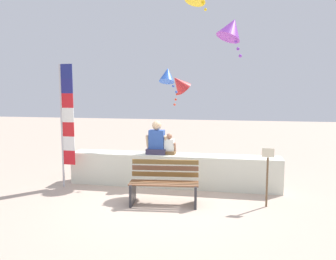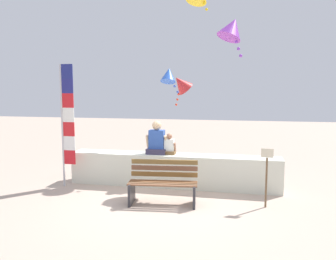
% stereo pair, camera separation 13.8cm
% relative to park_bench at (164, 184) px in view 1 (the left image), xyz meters
% --- Properties ---
extents(ground_plane, '(40.00, 40.00, 0.00)m').
position_rel_park_bench_xyz_m(ground_plane, '(-0.04, 0.00, -0.41)').
color(ground_plane, tan).
extents(seawall_ledge, '(5.15, 0.59, 0.79)m').
position_rel_park_bench_xyz_m(seawall_ledge, '(-0.04, 1.30, -0.01)').
color(seawall_ledge, silver).
rests_on(seawall_ledge, ground).
extents(park_bench, '(1.48, 0.75, 0.88)m').
position_rel_park_bench_xyz_m(park_bench, '(0.00, 0.00, 0.00)').
color(park_bench, brown).
rests_on(park_bench, ground).
extents(person_adult, '(0.53, 0.39, 0.82)m').
position_rel_park_bench_xyz_m(person_adult, '(-0.45, 1.33, 0.70)').
color(person_adult, '#36314B').
rests_on(person_adult, seawall_ledge).
extents(person_child, '(0.34, 0.25, 0.51)m').
position_rel_park_bench_xyz_m(person_child, '(-0.14, 1.33, 0.59)').
color(person_child, brown).
rests_on(person_child, seawall_ledge).
extents(flag_banner, '(0.34, 0.05, 2.97)m').
position_rel_park_bench_xyz_m(flag_banner, '(-2.57, 0.75, 1.25)').
color(flag_banner, '#B7B7BC').
rests_on(flag_banner, ground).
extents(kite_red, '(0.95, 0.89, 1.14)m').
position_rel_park_bench_xyz_m(kite_red, '(-0.39, 4.47, 2.17)').
color(kite_red, red).
extents(kite_purple, '(1.00, 0.97, 1.12)m').
position_rel_park_bench_xyz_m(kite_purple, '(1.30, 2.20, 3.50)').
color(kite_purple, purple).
extents(kite_blue, '(0.60, 0.64, 0.88)m').
position_rel_park_bench_xyz_m(kite_blue, '(-0.69, 3.89, 2.43)').
color(kite_blue, blue).
extents(sign_post, '(0.24, 0.04, 1.21)m').
position_rel_park_bench_xyz_m(sign_post, '(2.08, 0.18, 0.31)').
color(sign_post, brown).
rests_on(sign_post, ground).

